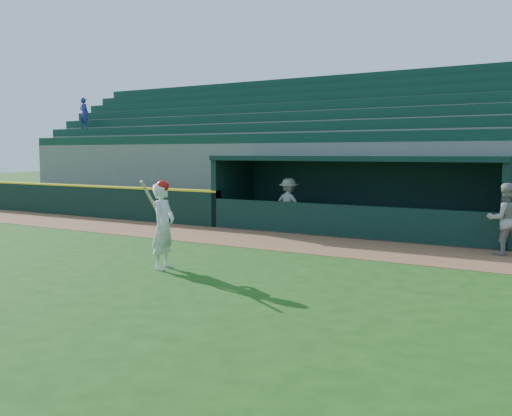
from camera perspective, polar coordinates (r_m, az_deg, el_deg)
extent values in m
plane|color=#1C4912|center=(11.82, -4.05, -6.93)|extent=(120.00, 120.00, 0.00)
cube|color=brown|center=(16.00, 6.14, -3.64)|extent=(40.00, 3.00, 0.01)
cube|color=black|center=(24.84, -18.59, 0.75)|extent=(15.50, 0.30, 1.20)
cube|color=yellow|center=(24.80, -18.63, 2.20)|extent=(15.50, 0.32, 0.06)
imported|color=gray|center=(15.47, 23.60, -1.04)|extent=(1.09, 1.01, 1.80)
imported|color=#969591|center=(18.70, 3.32, 0.37)|extent=(1.18, 0.77, 1.73)
cube|color=slate|center=(18.55, 9.81, -2.38)|extent=(9.00, 2.60, 0.04)
cube|color=black|center=(20.55, -2.17, 1.63)|extent=(0.20, 2.60, 2.30)
cube|color=black|center=(17.30, 24.20, 0.41)|extent=(0.20, 2.60, 2.30)
cube|color=black|center=(19.64, 11.25, 1.35)|extent=(9.40, 0.20, 2.30)
cube|color=black|center=(18.38, 9.93, 4.93)|extent=(9.40, 2.80, 0.16)
cube|color=black|center=(17.37, 8.37, -1.30)|extent=(9.00, 0.16, 1.00)
cube|color=brown|center=(19.26, 10.69, -1.42)|extent=(8.40, 0.45, 0.10)
cube|color=slate|center=(20.12, 11.78, 2.30)|extent=(34.00, 0.85, 2.91)
cube|color=#0F3828|center=(19.98, 11.76, 6.97)|extent=(34.00, 0.60, 0.36)
cube|color=slate|center=(20.91, 12.57, 3.02)|extent=(34.00, 0.85, 3.36)
cube|color=#0F3828|center=(20.80, 12.57, 8.14)|extent=(34.00, 0.60, 0.36)
cube|color=slate|center=(21.71, 13.30, 3.69)|extent=(34.00, 0.85, 3.81)
cube|color=#0F3828|center=(21.63, 13.33, 9.21)|extent=(34.00, 0.60, 0.36)
cube|color=slate|center=(22.51, 13.98, 4.31)|extent=(34.00, 0.85, 4.26)
cube|color=#0F3828|center=(22.47, 14.03, 10.20)|extent=(34.00, 0.60, 0.36)
cube|color=slate|center=(23.32, 14.62, 4.88)|extent=(34.00, 0.85, 4.71)
cube|color=#0F3828|center=(23.32, 14.69, 11.12)|extent=(34.00, 0.60, 0.36)
cube|color=slate|center=(24.14, 15.21, 5.42)|extent=(34.00, 0.85, 5.16)
cube|color=#0F3828|center=(24.18, 15.30, 11.97)|extent=(34.00, 0.60, 0.36)
cube|color=slate|center=(24.96, 15.77, 5.92)|extent=(34.00, 0.85, 5.61)
cube|color=#0F3828|center=(25.05, 15.87, 12.76)|extent=(34.00, 0.60, 0.36)
cube|color=slate|center=(25.51, 16.11, 5.90)|extent=(34.50, 0.30, 5.61)
imported|color=navy|center=(29.39, -16.81, 9.05)|extent=(0.55, 0.36, 1.50)
imported|color=silver|center=(12.67, -9.25, -1.80)|extent=(0.58, 0.77, 1.89)
sphere|color=red|center=(12.58, -9.31, 2.16)|extent=(0.27, 0.27, 0.27)
cylinder|color=#CBB482|center=(12.55, -10.57, 1.08)|extent=(0.15, 0.53, 0.76)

